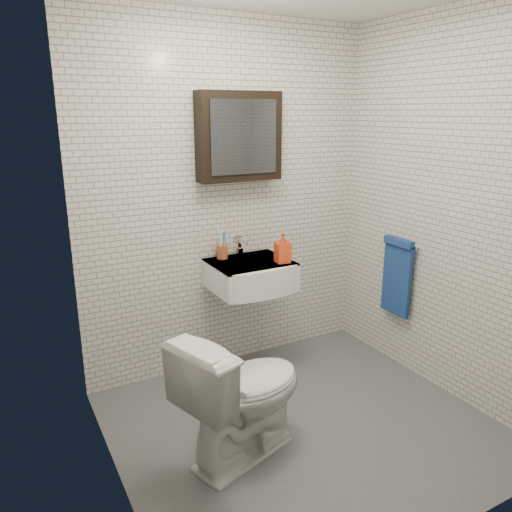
# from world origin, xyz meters

# --- Properties ---
(ground) EXTENTS (2.20, 2.00, 0.01)m
(ground) POSITION_xyz_m (0.00, 0.00, 0.01)
(ground) COLOR #4D4F55
(ground) RESTS_ON ground
(room_shell) EXTENTS (2.22, 2.02, 2.51)m
(room_shell) POSITION_xyz_m (0.00, 0.00, 1.47)
(room_shell) COLOR silver
(room_shell) RESTS_ON ground
(washbasin) EXTENTS (0.55, 0.50, 0.20)m
(washbasin) POSITION_xyz_m (0.05, 0.73, 0.76)
(washbasin) COLOR white
(washbasin) RESTS_ON room_shell
(faucet) EXTENTS (0.06, 0.20, 0.15)m
(faucet) POSITION_xyz_m (0.05, 0.93, 0.92)
(faucet) COLOR silver
(faucet) RESTS_ON washbasin
(mirror_cabinet) EXTENTS (0.60, 0.15, 0.60)m
(mirror_cabinet) POSITION_xyz_m (0.05, 0.93, 1.70)
(mirror_cabinet) COLOR black
(mirror_cabinet) RESTS_ON room_shell
(towel_rail) EXTENTS (0.09, 0.30, 0.58)m
(towel_rail) POSITION_xyz_m (1.04, 0.35, 0.72)
(towel_rail) COLOR silver
(towel_rail) RESTS_ON room_shell
(toothbrush_cup) EXTENTS (0.08, 0.08, 0.22)m
(toothbrush_cup) POSITION_xyz_m (-0.09, 0.94, 0.91)
(toothbrush_cup) COLOR #A04A28
(toothbrush_cup) RESTS_ON washbasin
(soap_bottle) EXTENTS (0.11, 0.11, 0.21)m
(soap_bottle) POSITION_xyz_m (0.24, 0.65, 0.96)
(soap_bottle) COLOR orange
(soap_bottle) RESTS_ON washbasin
(toilet) EXTENTS (0.85, 0.64, 0.77)m
(toilet) POSITION_xyz_m (-0.43, -0.05, 0.38)
(toilet) COLOR white
(toilet) RESTS_ON ground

